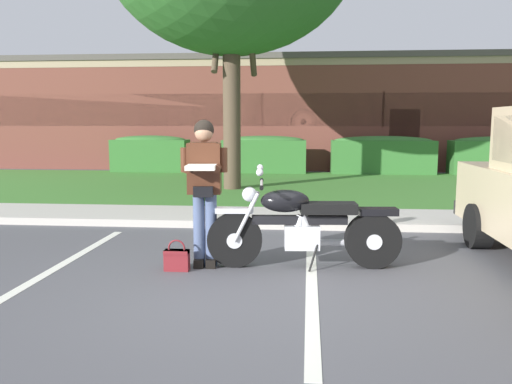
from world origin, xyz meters
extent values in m
plane|color=#4C4C51|center=(0.00, 0.00, 0.00)|extent=(140.00, 140.00, 0.00)
cube|color=#B7B2A8|center=(0.00, 2.91, 0.06)|extent=(60.00, 0.20, 0.12)
cube|color=#B7B2A8|center=(0.00, 3.76, 0.04)|extent=(60.00, 1.50, 0.08)
cube|color=#3D752D|center=(0.00, 8.08, 0.03)|extent=(60.00, 7.16, 0.06)
cube|color=silver|center=(-2.35, 0.20, 0.00)|extent=(0.17, 4.40, 0.01)
cube|color=silver|center=(0.60, 0.20, 0.00)|extent=(0.17, 4.40, 0.01)
cylinder|color=black|center=(-0.29, 0.67, 0.32)|extent=(0.65, 0.15, 0.64)
cylinder|color=silver|center=(-0.29, 0.67, 0.32)|extent=(0.19, 0.13, 0.18)
cylinder|color=black|center=(1.31, 0.79, 0.32)|extent=(0.65, 0.23, 0.64)
cylinder|color=silver|center=(1.31, 0.79, 0.32)|extent=(0.19, 0.21, 0.18)
cube|color=silver|center=(-0.29, 0.67, 0.67)|extent=(0.45, 0.17, 0.06)
cube|color=black|center=(1.36, 0.79, 0.66)|extent=(0.45, 0.23, 0.08)
cylinder|color=silver|center=(-0.15, 0.60, 0.60)|extent=(0.31, 0.07, 0.58)
cylinder|color=silver|center=(-0.16, 0.76, 0.60)|extent=(0.31, 0.07, 0.58)
sphere|color=silver|center=(-0.12, 0.68, 0.86)|extent=(0.17, 0.17, 0.17)
cylinder|color=silver|center=(0.02, 0.69, 0.98)|extent=(0.09, 0.72, 0.03)
cylinder|color=black|center=(0.05, 0.33, 0.98)|extent=(0.05, 0.10, 0.04)
cylinder|color=black|center=(-0.01, 1.05, 0.98)|extent=(0.05, 0.10, 0.04)
sphere|color=silver|center=(0.03, 0.39, 1.14)|extent=(0.08, 0.08, 0.08)
sphere|color=silver|center=(-0.02, 0.99, 1.14)|extent=(0.08, 0.08, 0.08)
cube|color=black|center=(0.46, 0.72, 0.56)|extent=(1.10, 0.18, 0.10)
ellipsoid|color=black|center=(0.29, 0.71, 0.78)|extent=(0.58, 0.36, 0.26)
cube|color=black|center=(0.79, 0.75, 0.70)|extent=(0.66, 0.33, 0.12)
cube|color=silver|center=(0.49, 0.73, 0.36)|extent=(0.42, 0.27, 0.28)
cylinder|color=silver|center=(0.45, 0.72, 0.52)|extent=(0.18, 0.13, 0.21)
cylinder|color=silver|center=(0.52, 0.73, 0.52)|extent=(0.18, 0.13, 0.21)
cylinder|color=silver|center=(0.85, 0.89, 0.26)|extent=(0.60, 0.13, 0.08)
cylinder|color=silver|center=(1.05, 0.91, 0.26)|extent=(0.60, 0.13, 0.08)
cylinder|color=black|center=(0.62, 0.58, 0.15)|extent=(0.12, 0.12, 0.30)
cube|color=black|center=(-0.57, 0.66, 0.05)|extent=(0.13, 0.25, 0.10)
cube|color=black|center=(-0.70, 0.65, 0.05)|extent=(0.13, 0.25, 0.10)
cylinder|color=#47567A|center=(-0.57, 0.68, 0.43)|extent=(0.14, 0.14, 0.86)
cylinder|color=#47567A|center=(-0.71, 0.67, 0.43)|extent=(0.14, 0.14, 0.86)
cube|color=#4C2819|center=(-0.64, 0.67, 1.15)|extent=(0.40, 0.25, 0.58)
cube|color=#4C2819|center=(-0.64, 0.67, 1.42)|extent=(0.31, 0.22, 0.06)
sphere|color=#A87A5B|center=(-0.64, 0.67, 1.56)|extent=(0.21, 0.21, 0.21)
sphere|color=black|center=(-0.64, 0.69, 1.59)|extent=(0.23, 0.23, 0.23)
cube|color=black|center=(-0.63, 0.54, 0.90)|extent=(0.23, 0.12, 0.12)
cylinder|color=#4C2819|center=(-0.46, 0.53, 1.17)|extent=(0.12, 0.35, 0.09)
cylinder|color=#4C2819|center=(-0.78, 0.50, 1.17)|extent=(0.12, 0.35, 0.09)
cylinder|color=#4C2819|center=(-0.42, 0.67, 1.25)|extent=(0.10, 0.10, 0.28)
cylinder|color=#4C2819|center=(-0.85, 0.64, 1.25)|extent=(0.10, 0.10, 0.28)
cube|color=beige|center=(-0.61, 0.37, 1.19)|extent=(0.34, 0.34, 0.05)
cube|color=maroon|center=(-0.93, 0.45, 0.12)|extent=(0.28, 0.12, 0.24)
cube|color=maroon|center=(-0.93, 0.45, 0.22)|extent=(0.28, 0.13, 0.04)
torus|color=maroon|center=(-0.93, 0.45, 0.26)|extent=(0.20, 0.02, 0.20)
cylinder|color=black|center=(2.84, 1.86, 0.30)|extent=(0.24, 0.60, 0.60)
cylinder|color=#4C3D2D|center=(-1.23, 7.33, 1.77)|extent=(0.42, 0.42, 3.54)
cylinder|color=#4C3D2D|center=(-0.74, 7.33, 3.31)|extent=(0.15, 1.09, 1.06)
cylinder|color=#4C3D2D|center=(-1.59, 7.33, 3.42)|extent=(0.15, 0.84, 1.24)
cube|color=#336B2D|center=(-4.53, 11.54, 0.55)|extent=(2.48, 0.90, 1.10)
ellipsoid|color=#336B2D|center=(-4.53, 11.54, 1.10)|extent=(2.36, 0.84, 0.28)
cube|color=#336B2D|center=(-0.77, 11.54, 0.55)|extent=(2.70, 0.90, 1.10)
ellipsoid|color=#336B2D|center=(-0.77, 11.54, 1.10)|extent=(2.56, 0.84, 0.28)
cube|color=#336B2D|center=(2.99, 11.54, 0.55)|extent=(3.21, 0.90, 1.10)
ellipsoid|color=#336B2D|center=(2.99, 11.54, 1.10)|extent=(3.05, 0.84, 0.28)
cube|color=#336B2D|center=(6.75, 11.54, 0.55)|extent=(3.34, 0.90, 1.10)
ellipsoid|color=#336B2D|center=(6.75, 11.54, 1.10)|extent=(3.17, 0.84, 0.28)
cube|color=brown|center=(-0.92, 18.16, 1.90)|extent=(23.83, 11.09, 3.80)
cube|color=#998466|center=(-0.92, 12.65, 3.68)|extent=(23.83, 0.10, 0.24)
cube|color=#4C4742|center=(-0.92, 18.16, 3.90)|extent=(24.07, 11.20, 0.20)
cube|color=#1E282D|center=(-0.92, 12.64, 2.09)|extent=(20.26, 0.06, 1.10)
cube|color=brown|center=(-9.02, 12.63, 2.09)|extent=(0.08, 0.04, 1.20)
cube|color=brown|center=(-4.97, 12.63, 2.09)|extent=(0.08, 0.04, 1.20)
cube|color=brown|center=(-0.92, 12.63, 2.09)|extent=(0.08, 0.04, 1.20)
cube|color=brown|center=(3.14, 12.63, 2.09)|extent=(0.08, 0.04, 1.20)
cube|color=brown|center=(7.19, 12.63, 2.09)|extent=(0.08, 0.04, 1.20)
cube|color=#473323|center=(3.85, 12.65, 1.05)|extent=(1.00, 0.08, 2.10)
camera|label=1|loc=(0.49, -5.18, 1.68)|focal=36.40mm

